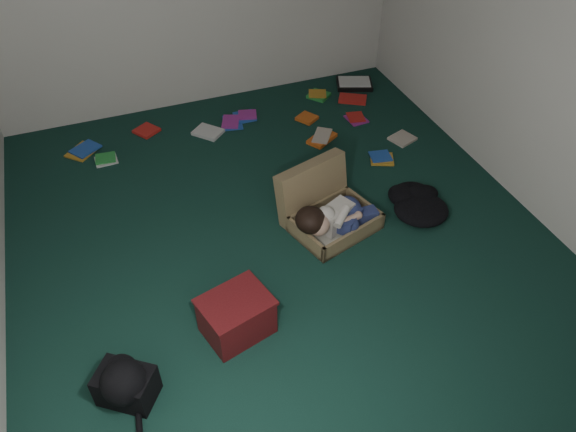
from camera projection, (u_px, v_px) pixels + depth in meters
floor at (281, 238)px, 4.34m from camera, size 4.50×4.50×0.00m
wall_front at (509, 392)px, 1.91m from camera, size 4.50×0.00×4.50m
wall_right at (541, 37)px, 4.01m from camera, size 0.00×4.50×4.50m
suitcase at (325, 208)px, 4.39m from camera, size 0.78×0.77×0.46m
person at (335, 217)px, 4.25m from camera, size 0.70×0.35×0.29m
maroon_bin at (236, 316)px, 3.59m from camera, size 0.51×0.44×0.30m
backpack at (126, 385)px, 3.25m from camera, size 0.52×0.50×0.24m
clothing_pile at (425, 197)px, 4.59m from camera, size 0.57×0.52×0.15m
paper_tray at (354, 84)px, 6.10m from camera, size 0.45×0.40×0.05m
book_scatter at (268, 129)px, 5.46m from camera, size 3.08×1.50×0.02m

